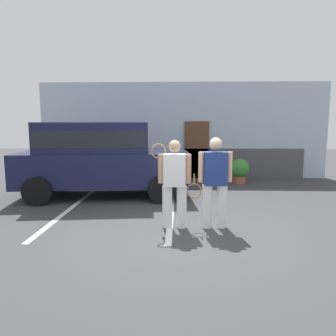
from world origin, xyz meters
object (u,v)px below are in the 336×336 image
(tennis_player_woman, at_px, (215,182))
(tennis_player_man, at_px, (174,182))
(parked_suv, at_px, (101,155))
(potted_plant_by_porch, at_px, (240,170))

(tennis_player_woman, bearing_deg, tennis_player_man, -2.00)
(parked_suv, xyz_separation_m, tennis_player_woman, (2.87, -2.67, -0.24))
(parked_suv, distance_m, potted_plant_by_porch, 4.75)
(potted_plant_by_porch, bearing_deg, parked_suv, -154.20)
(tennis_player_man, bearing_deg, parked_suv, -51.10)
(tennis_player_man, bearing_deg, tennis_player_woman, -177.34)
(tennis_player_man, bearing_deg, potted_plant_by_porch, -113.21)
(parked_suv, height_order, tennis_player_woman, parked_suv)
(tennis_player_man, xyz_separation_m, tennis_player_woman, (0.78, 0.02, 0.02))
(tennis_player_man, distance_m, potted_plant_by_porch, 5.22)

